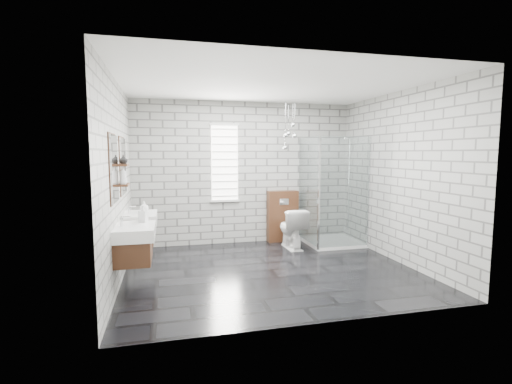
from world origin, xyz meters
name	(u,v)px	position (x,y,z in m)	size (l,w,h in m)	color
floor	(270,270)	(0.00, 0.00, -0.01)	(4.20, 3.60, 0.02)	black
ceiling	(271,84)	(0.00, 0.00, 2.71)	(4.20, 3.60, 0.02)	white
wall_back	(245,173)	(0.00, 1.81, 1.35)	(4.20, 0.02, 2.70)	#A1A19C
wall_front	(321,192)	(0.00, -1.81, 1.35)	(4.20, 0.02, 2.70)	#A1A19C
wall_left	(117,182)	(-2.11, 0.00, 1.35)	(0.02, 3.60, 2.70)	#A1A19C
wall_right	(398,177)	(2.11, 0.00, 1.35)	(0.02, 3.60, 2.70)	#A1A19C
vanity_left	(132,233)	(-1.91, -0.49, 0.76)	(0.47, 0.70, 1.57)	#4C2A17
vanity_right	(137,220)	(-1.91, 0.48, 0.76)	(0.47, 0.70, 1.57)	#4C2A17
shelf_lower	(123,185)	(-2.03, -0.05, 1.32)	(0.14, 0.30, 0.03)	#4C2A17
shelf_upper	(123,165)	(-2.03, -0.05, 1.58)	(0.14, 0.30, 0.03)	#4C2A17
window	(225,163)	(-0.40, 1.78, 1.55)	(0.56, 0.05, 1.48)	white
cistern_panel	(282,216)	(0.73, 1.70, 0.50)	(0.60, 0.20, 1.00)	#4C2A17
flush_plate	(284,202)	(0.73, 1.60, 0.80)	(0.18, 0.01, 0.12)	silver
shower_enclosure	(330,219)	(1.50, 1.18, 0.50)	(1.00, 1.00, 2.03)	white
pendant_cluster	(289,135)	(0.74, 1.37, 2.07)	(0.27, 0.24, 0.91)	silver
toilet	(292,228)	(0.73, 1.15, 0.37)	(0.41, 0.72, 0.74)	white
soap_bottle_a	(143,214)	(-1.78, -0.25, 0.96)	(0.10, 0.10, 0.22)	#B2B2B2
soap_bottle_b	(144,207)	(-1.81, 0.60, 0.93)	(0.13, 0.13, 0.16)	#B2B2B2
soap_bottle_c	(123,175)	(-2.02, -0.14, 1.45)	(0.09, 0.09, 0.24)	#B2B2B2
vase	(123,159)	(-2.02, -0.03, 1.65)	(0.11, 0.11, 0.11)	#B2B2B2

